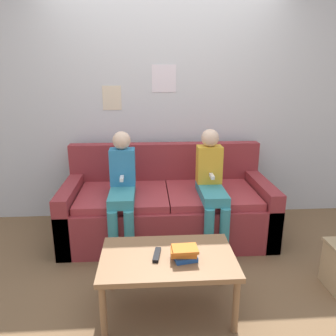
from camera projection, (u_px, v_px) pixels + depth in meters
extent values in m
plane|color=brown|center=(171.00, 264.00, 2.91)|extent=(10.00, 10.00, 0.00)
cube|color=silver|center=(164.00, 104.00, 3.62)|extent=(8.00, 0.06, 2.60)
cube|color=beige|center=(112.00, 98.00, 3.53)|extent=(0.20, 0.00, 0.26)
cube|color=silver|center=(164.00, 79.00, 3.51)|extent=(0.26, 0.00, 0.29)
cube|color=maroon|center=(167.00, 216.00, 3.36)|extent=(2.06, 0.92, 0.43)
cube|color=maroon|center=(165.00, 164.00, 3.61)|extent=(2.06, 0.14, 0.47)
cube|color=maroon|center=(72.00, 212.00, 3.28)|extent=(0.14, 0.92, 0.59)
cube|color=maroon|center=(259.00, 207.00, 3.40)|extent=(0.14, 0.92, 0.59)
cube|color=#A1343A|center=(123.00, 196.00, 3.23)|extent=(0.87, 0.76, 0.07)
cube|color=#A1343A|center=(211.00, 194.00, 3.29)|extent=(0.87, 0.76, 0.07)
cube|color=#8E6642|center=(168.00, 258.00, 2.25)|extent=(0.92, 0.58, 0.04)
cylinder|color=#8E6642|center=(103.00, 312.00, 2.05)|extent=(0.04, 0.04, 0.39)
cylinder|color=#8E6642|center=(236.00, 306.00, 2.10)|extent=(0.04, 0.04, 0.39)
cylinder|color=#8E6642|center=(111.00, 267.00, 2.53)|extent=(0.04, 0.04, 0.39)
cylinder|color=#8E6642|center=(219.00, 263.00, 2.58)|extent=(0.04, 0.04, 0.39)
cylinder|color=teal|center=(113.00, 238.00, 2.86)|extent=(0.09, 0.09, 0.50)
cylinder|color=teal|center=(129.00, 237.00, 2.87)|extent=(0.09, 0.09, 0.50)
cube|color=teal|center=(122.00, 194.00, 3.05)|extent=(0.23, 0.56, 0.09)
cube|color=teal|center=(123.00, 167.00, 3.15)|extent=(0.24, 0.16, 0.35)
sphere|color=beige|center=(122.00, 140.00, 3.08)|extent=(0.17, 0.17, 0.17)
cube|color=white|center=(122.00, 178.00, 3.03)|extent=(0.03, 0.12, 0.03)
cylinder|color=teal|center=(209.00, 235.00, 2.91)|extent=(0.09, 0.09, 0.50)
cylinder|color=teal|center=(224.00, 234.00, 2.92)|extent=(0.09, 0.09, 0.50)
cube|color=teal|center=(212.00, 192.00, 3.10)|extent=(0.23, 0.56, 0.09)
cube|color=gold|center=(209.00, 164.00, 3.20)|extent=(0.24, 0.16, 0.37)
sphere|color=beige|center=(210.00, 138.00, 3.13)|extent=(0.17, 0.17, 0.17)
cube|color=white|center=(212.00, 176.00, 3.08)|extent=(0.03, 0.12, 0.03)
cube|color=black|center=(157.00, 255.00, 2.24)|extent=(0.07, 0.17, 0.02)
cube|color=#23519E|center=(185.00, 257.00, 2.20)|extent=(0.17, 0.14, 0.03)
cube|color=orange|center=(184.00, 252.00, 2.19)|extent=(0.18, 0.11, 0.04)
cube|color=orange|center=(185.00, 249.00, 2.18)|extent=(0.17, 0.14, 0.02)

